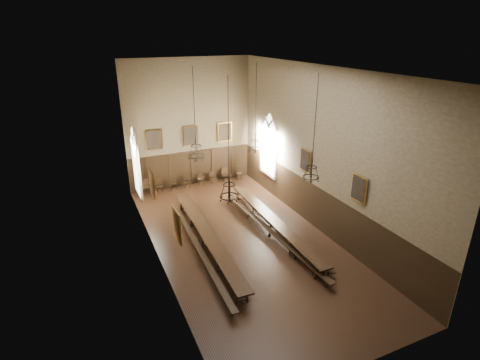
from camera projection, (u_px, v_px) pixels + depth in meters
floor at (243, 241)px, 20.22m from camera, size 9.00×18.00×0.02m
ceiling at (243, 68)px, 16.87m from camera, size 9.00×18.00×0.02m
wall_back at (190, 124)px, 26.18m from camera, size 9.00×0.02×9.00m
wall_front at (372, 255)px, 10.92m from camera, size 9.00×0.02×9.00m
wall_left at (152, 176)px, 16.83m from camera, size 0.02×18.00×9.00m
wall_right at (319, 151)px, 20.26m from camera, size 0.02×18.00×9.00m
wainscot_panelling at (243, 221)px, 19.75m from camera, size 9.00×18.00×2.50m
table_left at (207, 240)px, 19.54m from camera, size 1.16×10.56×0.82m
table_right at (274, 226)px, 20.99m from camera, size 0.95×10.16×0.79m
bench_left_outer at (198, 249)px, 18.96m from camera, size 0.71×10.45×0.47m
bench_left_inner at (218, 241)px, 19.76m from camera, size 0.82×9.26×0.42m
bench_right_inner at (269, 232)px, 20.52m from camera, size 0.82×10.67×0.48m
bench_right_outer at (283, 228)px, 21.05m from camera, size 0.73×9.65×0.43m
chair_0 at (146, 190)px, 25.99m from camera, size 0.50×0.50×1.04m
chair_1 at (160, 188)px, 26.34m from camera, size 0.48×0.48×0.88m
chair_2 at (174, 186)px, 26.72m from camera, size 0.47×0.47×0.92m
chair_3 at (188, 183)px, 27.17m from camera, size 0.56×0.56×1.04m
chair_4 at (201, 181)px, 27.60m from camera, size 0.42×0.42×0.89m
chair_5 at (213, 179)px, 27.94m from camera, size 0.43×0.43×0.86m
chair_6 at (225, 177)px, 28.25m from camera, size 0.46×0.46×1.02m
chair_7 at (239, 175)px, 28.64m from camera, size 0.50×0.50×0.95m
chandelier_back_left at (196, 151)px, 19.55m from camera, size 0.87×0.87×4.70m
chandelier_back_right at (255, 143)px, 21.83m from camera, size 0.79×0.79×5.00m
chandelier_front_left at (229, 189)px, 16.07m from camera, size 0.85×0.85×5.24m
chandelier_front_right at (311, 170)px, 16.91m from camera, size 0.76×0.76×4.76m
portrait_back_0 at (154, 140)px, 25.37m from camera, size 1.10×0.12×1.40m
portrait_back_1 at (191, 136)px, 26.36m from camera, size 1.10×0.12×1.40m
portrait_back_2 at (225, 132)px, 27.35m from camera, size 1.10×0.12×1.40m
portrait_left_0 at (152, 184)px, 18.02m from camera, size 0.12×1.00×1.30m
portrait_left_1 at (177, 225)px, 14.21m from camera, size 0.12×1.00×1.30m
portrait_right_0 at (305, 160)px, 21.36m from camera, size 0.12×1.00×1.30m
portrait_right_1 at (359, 188)px, 17.55m from camera, size 0.12×1.00×1.30m
window_right at (269, 145)px, 25.30m from camera, size 0.20×2.20×4.60m
window_left at (135, 162)px, 21.93m from camera, size 0.20×2.20×4.60m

